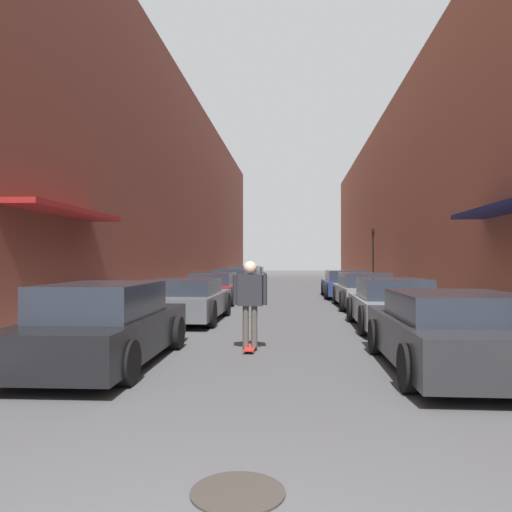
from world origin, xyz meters
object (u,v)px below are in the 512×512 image
at_px(parked_car_left_1, 186,300).
at_px(manhole_cover, 238,492).
at_px(skateboarder, 250,296).
at_px(parked_car_left_5, 251,275).
at_px(parked_car_left_0, 106,325).
at_px(parked_car_right_1, 392,304).
at_px(parked_car_right_0, 452,332).
at_px(parked_car_left_4, 245,278).
at_px(parked_car_right_3, 345,284).
at_px(parked_car_left_2, 214,288).
at_px(traffic_light, 373,251).
at_px(parked_car_right_2, 363,291).
at_px(parked_car_left_3, 232,282).

bearing_deg(parked_car_left_1, manhole_cover, -75.48).
height_order(parked_car_left_1, manhole_cover, parked_car_left_1).
bearing_deg(skateboarder, manhole_cover, -85.73).
height_order(parked_car_left_1, parked_car_left_5, parked_car_left_5).
bearing_deg(parked_car_left_0, parked_car_right_1, 40.49).
relative_size(parked_car_right_0, skateboarder, 2.55).
relative_size(parked_car_left_4, parked_car_right_3, 0.95).
distance_m(parked_car_left_2, manhole_cover, 16.23).
relative_size(parked_car_left_1, parked_car_left_5, 0.95).
bearing_deg(parked_car_left_0, parked_car_left_2, 90.46).
distance_m(parked_car_left_2, traffic_light, 14.61).
relative_size(parked_car_right_0, parked_car_right_3, 0.95).
bearing_deg(parked_car_right_0, parked_car_right_3, 90.43).
relative_size(parked_car_left_4, traffic_light, 1.23).
bearing_deg(parked_car_left_5, parked_car_right_2, -72.59).
bearing_deg(parked_car_right_2, parked_car_left_3, 129.46).
bearing_deg(parked_car_left_3, manhole_cover, -82.66).
bearing_deg(parked_car_left_4, manhole_cover, -84.35).
xyz_separation_m(parked_car_left_1, manhole_cover, (2.64, -10.18, -0.59)).
xyz_separation_m(parked_car_left_3, traffic_light, (8.05, 6.70, 1.69)).
distance_m(parked_car_right_0, parked_car_right_1, 4.83).
bearing_deg(parked_car_right_3, parked_car_left_2, -146.07).
relative_size(parked_car_left_5, parked_car_right_3, 1.02).
bearing_deg(parked_car_right_3, parked_car_right_2, -88.31).
height_order(parked_car_left_2, parked_car_right_1, parked_car_right_1).
relative_size(parked_car_left_1, skateboarder, 2.63).
distance_m(parked_car_right_3, manhole_cover, 19.87).
height_order(parked_car_left_3, parked_car_right_1, parked_car_left_3).
height_order(parked_car_left_2, parked_car_left_3, parked_car_left_3).
xyz_separation_m(parked_car_right_0, manhole_cover, (-2.83, -4.23, -0.59)).
distance_m(skateboarder, manhole_cover, 5.85).
relative_size(parked_car_left_3, manhole_cover, 5.91).
bearing_deg(parked_car_left_1, parked_car_left_3, 90.57).
bearing_deg(traffic_light, parked_car_left_0, -108.63).
xyz_separation_m(parked_car_left_1, parked_car_left_3, (-0.11, 11.14, 0.03)).
xyz_separation_m(parked_car_left_3, parked_car_left_5, (0.01, 11.06, 0.00)).
bearing_deg(manhole_cover, parked_car_left_5, 94.84).
bearing_deg(parked_car_left_5, parked_car_right_0, -78.82).
xyz_separation_m(parked_car_left_4, skateboarder, (2.19, -20.71, 0.39)).
xyz_separation_m(parked_car_left_2, parked_car_right_1, (5.61, -6.92, 0.02)).
bearing_deg(manhole_cover, parked_car_left_2, 99.86).
xyz_separation_m(parked_car_right_1, parked_car_right_2, (0.03, 5.46, 0.01)).
height_order(parked_car_left_4, parked_car_right_3, parked_car_left_4).
relative_size(parked_car_left_3, parked_car_right_0, 0.96).
distance_m(parked_car_left_4, skateboarder, 20.83).
bearing_deg(skateboarder, parked_car_left_1, 116.43).
bearing_deg(parked_car_right_0, manhole_cover, -123.77).
relative_size(parked_car_right_3, skateboarder, 2.69).
height_order(skateboarder, traffic_light, traffic_light).
height_order(parked_car_left_4, traffic_light, traffic_light).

